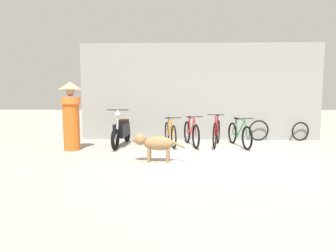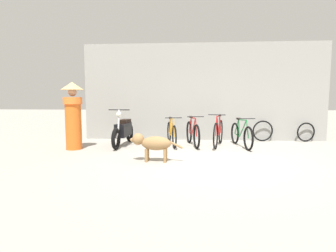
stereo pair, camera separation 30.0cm
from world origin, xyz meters
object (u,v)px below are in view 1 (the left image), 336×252
object	(u,v)px
stray_dog	(155,143)
spare_tire_left	(259,130)
bicycle_2	(217,133)
bicycle_0	(170,133)
motorcycle	(122,131)
spare_tire_right	(300,131)
bicycle_1	(191,133)
bicycle_3	(239,134)
person_in_robes	(71,113)

from	to	relation	value
stray_dog	spare_tire_left	distance (m)	4.33
bicycle_2	bicycle_0	bearing A→B (deg)	-77.35
motorcycle	spare_tire_right	world-z (taller)	motorcycle
bicycle_0	spare_tire_right	distance (m)	4.28
bicycle_0	spare_tire_left	distance (m)	2.99
bicycle_1	bicycle_3	xyz separation A→B (m)	(1.34, -0.11, -0.01)
person_in_robes	spare_tire_left	xyz separation A→B (m)	(5.39, 1.75, -0.64)
motorcycle	spare_tire_left	distance (m)	4.35
bicycle_1	bicycle_3	world-z (taller)	bicycle_1
bicycle_2	motorcycle	bearing A→B (deg)	-73.68
motorcycle	bicycle_1	bearing A→B (deg)	95.36
person_in_robes	motorcycle	bearing A→B (deg)	-133.30
bicycle_0	person_in_robes	size ratio (longest dim) A/B	0.96
spare_tire_right	person_in_robes	bearing A→B (deg)	-165.34
bicycle_0	motorcycle	world-z (taller)	motorcycle
bicycle_0	person_in_robes	distance (m)	2.74
bicycle_3	motorcycle	size ratio (longest dim) A/B	0.87
bicycle_3	spare_tire_left	size ratio (longest dim) A/B	2.57
spare_tire_left	motorcycle	bearing A→B (deg)	-165.77
bicycle_0	bicycle_1	size ratio (longest dim) A/B	1.03
bicycle_0	spare_tire_right	size ratio (longest dim) A/B	2.80
spare_tire_left	bicycle_1	bearing A→B (deg)	-156.58
bicycle_3	motorcycle	world-z (taller)	motorcycle
bicycle_2	spare_tire_right	bearing A→B (deg)	124.16
bicycle_1	stray_dog	size ratio (longest dim) A/B	1.45
motorcycle	spare_tire_left	size ratio (longest dim) A/B	2.97
bicycle_1	bicycle_2	size ratio (longest dim) A/B	0.99
spare_tire_left	spare_tire_right	size ratio (longest dim) A/B	1.09
bicycle_1	bicycle_2	world-z (taller)	bicycle_2
bicycle_0	stray_dog	xyz separation A→B (m)	(-0.29, -2.04, 0.05)
bicycle_0	stray_dog	distance (m)	2.06
bicycle_3	spare_tire_left	distance (m)	1.40
bicycle_0	motorcycle	xyz separation A→B (m)	(-1.38, -0.12, 0.08)
person_in_robes	spare_tire_right	xyz separation A→B (m)	(6.71, 1.76, -0.67)
bicycle_1	spare_tire_left	size ratio (longest dim) A/B	2.49
bicycle_1	spare_tire_right	bearing A→B (deg)	94.41
bicycle_0	bicycle_3	size ratio (longest dim) A/B	1.00
bicycle_3	bicycle_1	bearing A→B (deg)	-102.83
motorcycle	spare_tire_right	size ratio (longest dim) A/B	3.24
bicycle_0	bicycle_2	distance (m)	1.33
motorcycle	spare_tire_left	xyz separation A→B (m)	(4.22, 1.07, -0.09)
bicycle_3	bicycle_0	bearing A→B (deg)	-102.00
spare_tire_left	stray_dog	bearing A→B (deg)	-136.35
bicycle_0	stray_dog	size ratio (longest dim) A/B	1.49
bicycle_2	stray_dog	size ratio (longest dim) A/B	1.47
person_in_robes	bicycle_2	bearing A→B (deg)	-152.42
bicycle_2	bicycle_3	distance (m)	0.62
bicycle_3	motorcycle	bearing A→B (deg)	-98.22
bicycle_0	bicycle_3	distance (m)	1.95
person_in_robes	spare_tire_right	distance (m)	6.97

